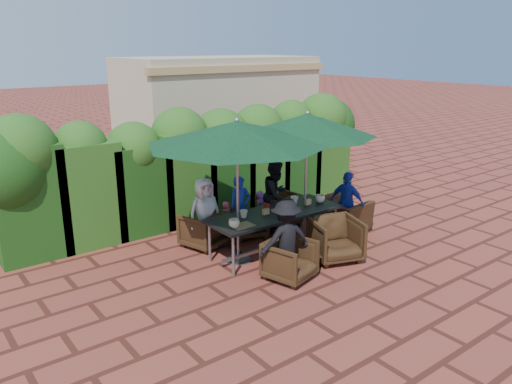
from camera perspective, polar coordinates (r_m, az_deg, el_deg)
ground at (r=9.16m, az=1.59°, el=-6.42°), size 80.00×80.00×0.00m
dining_table at (r=8.76m, az=2.20°, el=-2.77°), size 2.48×0.90×0.75m
umbrella_left at (r=7.99m, az=-2.19°, el=6.74°), size 2.95×2.95×2.46m
umbrella_right at (r=8.89m, az=5.87°, el=7.65°), size 2.46×2.46×2.46m
chair_far_left at (r=9.17m, az=-6.00°, el=-4.05°), size 0.87×0.84×0.72m
chair_far_mid at (r=9.61m, az=-0.99°, el=-3.10°), size 0.82×0.79×0.69m
chair_far_right at (r=10.16m, az=2.72°, el=-1.84°), size 0.79×0.75×0.75m
chair_near_left at (r=7.90m, az=3.91°, el=-7.55°), size 0.83×0.80×0.71m
chair_near_right at (r=8.67m, az=9.10°, el=-5.13°), size 0.98×0.95×0.81m
chair_end_right at (r=10.06m, az=9.86°, el=-2.00°), size 0.70×1.00×0.83m
adult_far_left at (r=9.04m, az=-5.88°, el=-2.41°), size 0.66×0.42×1.31m
adult_far_mid at (r=9.52m, az=-1.82°, el=-1.68°), size 0.47×0.40×1.19m
adult_far_right at (r=9.89m, az=2.31°, el=-0.33°), size 0.79×0.64×1.41m
adult_near_left at (r=7.77m, az=3.39°, el=-5.50°), size 0.91×0.56×1.32m
adult_end_right at (r=9.90m, az=10.36°, el=-1.18°), size 0.53×0.78×1.22m
child_left at (r=9.46m, az=-3.34°, el=-3.28°), size 0.30×0.25×0.74m
child_right at (r=9.81m, az=0.57°, el=-2.23°), size 0.37×0.34×0.83m
pedestrian_a at (r=13.15m, az=-3.80°, el=4.24°), size 1.55×0.94×1.56m
pedestrian_b at (r=13.89m, az=-1.33°, el=5.06°), size 0.90×0.71×1.62m
pedestrian_c at (r=14.18m, az=1.00°, el=5.49°), size 1.07×1.18×1.72m
cup_a at (r=8.00m, az=-2.51°, el=-3.61°), size 0.18×0.18×0.14m
cup_b at (r=8.44m, az=-1.43°, el=-2.52°), size 0.14×0.14×0.13m
cup_c at (r=8.58m, az=2.91°, el=-2.19°), size 0.18×0.18×0.14m
cup_d at (r=9.20m, az=4.41°, el=-0.92°), size 0.15×0.15×0.14m
cup_e at (r=9.33m, az=7.33°, el=-0.75°), size 0.18×0.18×0.14m
ketchup_bottle at (r=8.66m, az=1.37°, el=-1.89°), size 0.04×0.04×0.17m
sauce_bottle at (r=8.71m, az=1.00°, el=-1.78°), size 0.04×0.04×0.17m
serving_tray at (r=8.07m, az=-1.54°, el=-3.86°), size 0.35×0.25×0.02m
number_block_left at (r=8.62m, az=1.13°, el=-2.23°), size 0.12×0.06×0.10m
number_block_right at (r=9.18m, az=5.95°, el=-1.14°), size 0.12×0.06×0.10m
hedge_wall at (r=10.53m, az=-6.74°, el=4.23°), size 9.10×1.60×2.50m
building at (r=16.28m, az=-4.35°, el=9.55°), size 6.20×3.08×3.20m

